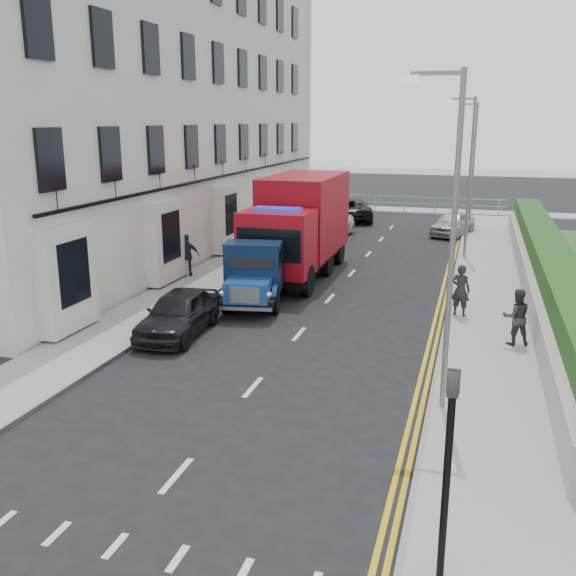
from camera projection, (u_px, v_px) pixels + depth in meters
The scene contains 23 objects.
ground at pixel (278, 358), 16.80m from camera, with size 120.00×120.00×0.00m, color black.
pavement_west at pixel (224, 269), 26.56m from camera, with size 2.40×38.00×0.12m, color gray.
pavement_east at pixel (488, 287), 23.66m from camera, with size 2.60×38.00×0.12m, color gray.
promenade at pixel (405, 210), 43.67m from camera, with size 30.00×2.50×0.12m, color gray.
sea_plane at pixel (437, 175), 72.42m from camera, with size 120.00×120.00×0.00m, color slate.
terrace_west at pixel (167, 95), 29.64m from camera, with size 6.31×30.20×14.25m.
garden_east at pixel (546, 268), 22.92m from camera, with size 1.45×28.00×1.75m.
seafront_railing at pixel (404, 204), 42.79m from camera, with size 13.00×0.08×1.11m.
lamp_near at pixel (448, 226), 12.78m from camera, with size 1.23×0.18×7.00m.
lamp_mid at pixel (467, 169), 27.61m from camera, with size 1.23×0.18×7.00m.
lamp_far at pixel (472, 156), 36.88m from camera, with size 1.23×0.18×7.00m.
traffic_signal at pixel (449, 446), 8.05m from camera, with size 0.16×0.20×3.10m.
bedford_lorry at pixel (254, 278), 21.15m from camera, with size 2.52×4.78×2.16m.
red_lorry at pixel (299, 224), 25.21m from camera, with size 2.61×7.49×3.91m.
parked_car_front at pixel (179, 313), 18.48m from camera, with size 1.53×3.81×1.30m, color black.
parked_car_mid at pixel (268, 268), 23.82m from camera, with size 1.49×4.27×1.41m, color #597AC0.
parked_car_rear at pixel (333, 225), 34.04m from camera, with size 1.73×4.24×1.23m, color silver.
seafront_car_left at pixel (351, 209), 39.67m from camera, with size 2.32×5.02×1.40m, color black.
seafront_car_right at pixel (453, 223), 34.46m from camera, with size 1.53×3.80×1.30m, color #A6A7AA.
pedestrian_east_near at pixel (461, 290), 19.86m from camera, with size 0.59×0.39×1.62m, color black.
pedestrian_east_far at pixel (516, 317), 17.28m from camera, with size 0.76×0.59×1.56m, color #352E38.
pedestrian_west_near at pixel (187, 255), 24.90m from camera, with size 0.96×0.40×1.64m, color #1C2433.
pedestrian_west_far at pixel (281, 223), 31.85m from camera, with size 0.93×0.61×1.91m, color #3A322A.
Camera 1 is at (4.74, -15.05, 6.04)m, focal length 40.00 mm.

